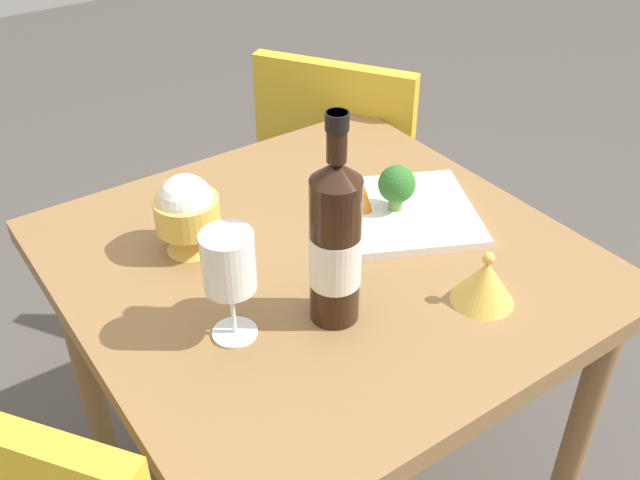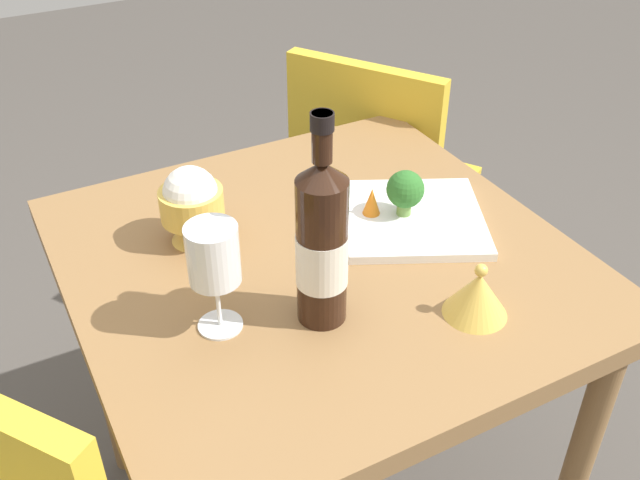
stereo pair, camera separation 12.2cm
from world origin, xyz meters
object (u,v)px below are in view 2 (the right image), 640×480
(wine_bottle, at_px, (322,244))
(chair_near_window, at_px, (374,172))
(wine_glass, at_px, (213,257))
(carrot_garnish_left, at_px, (372,201))
(rice_bowl_lid, at_px, (477,294))
(serving_plate, at_px, (413,218))
(broccoli_floret, at_px, (405,190))
(rice_bowl, at_px, (192,204))

(wine_bottle, bearing_deg, chair_near_window, 52.29)
(wine_bottle, distance_m, wine_glass, 0.15)
(wine_bottle, bearing_deg, carrot_garnish_left, 42.99)
(rice_bowl_lid, relative_size, carrot_garnish_left, 1.93)
(wine_bottle, bearing_deg, wine_glass, 161.09)
(serving_plate, bearing_deg, broccoli_floret, 142.18)
(chair_near_window, bearing_deg, wine_bottle, -70.47)
(chair_near_window, height_order, wine_bottle, wine_bottle)
(rice_bowl, height_order, rice_bowl_lid, rice_bowl)
(chair_near_window, relative_size, wine_glass, 4.75)
(wine_bottle, height_order, carrot_garnish_left, wine_bottle)
(carrot_garnish_left, bearing_deg, rice_bowl, 162.79)
(wine_bottle, relative_size, carrot_garnish_left, 6.53)
(serving_plate, xyz_separation_m, broccoli_floret, (-0.01, 0.01, 0.06))
(wine_bottle, height_order, rice_bowl, wine_bottle)
(rice_bowl, height_order, carrot_garnish_left, rice_bowl)
(carrot_garnish_left, bearing_deg, chair_near_window, 56.96)
(chair_near_window, height_order, rice_bowl, rice_bowl)
(wine_glass, xyz_separation_m, rice_bowl, (0.05, 0.23, -0.05))
(rice_bowl, distance_m, broccoli_floret, 0.37)
(rice_bowl, bearing_deg, rice_bowl_lid, -51.31)
(wine_bottle, relative_size, rice_bowl_lid, 3.38)
(wine_glass, distance_m, carrot_garnish_left, 0.38)
(rice_bowl, bearing_deg, broccoli_floret, -19.15)
(wine_glass, relative_size, serving_plate, 0.54)
(chair_near_window, distance_m, wine_glass, 0.95)
(chair_near_window, distance_m, rice_bowl, 0.76)
(wine_bottle, relative_size, wine_glass, 1.89)
(rice_bowl_lid, distance_m, carrot_garnish_left, 0.29)
(wine_bottle, bearing_deg, serving_plate, 29.04)
(wine_glass, height_order, rice_bowl, wine_glass)
(chair_near_window, distance_m, carrot_garnish_left, 0.61)
(broccoli_floret, distance_m, carrot_garnish_left, 0.06)
(wine_glass, bearing_deg, serving_plate, 13.38)
(serving_plate, bearing_deg, wine_glass, -166.62)
(wine_glass, bearing_deg, carrot_garnish_left, 21.66)
(rice_bowl_lid, bearing_deg, serving_plate, 77.29)
(wine_glass, height_order, broccoli_floret, wine_glass)
(rice_bowl, xyz_separation_m, serving_plate, (0.37, -0.13, -0.07))
(rice_bowl_lid, bearing_deg, wine_glass, 156.35)
(broccoli_floret, bearing_deg, serving_plate, -37.82)
(wine_bottle, distance_m, serving_plate, 0.33)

